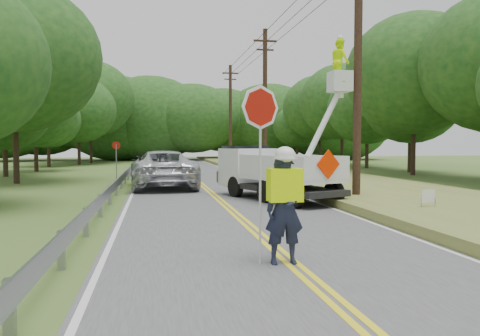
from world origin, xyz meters
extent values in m
plane|color=#415D24|center=(0.00, 0.00, 0.00)|extent=(140.00, 140.00, 0.00)
cube|color=#48484B|center=(0.00, 14.00, 0.01)|extent=(7.20, 96.00, 0.02)
cube|color=yellow|center=(-0.10, 14.00, 0.02)|extent=(0.12, 96.00, 0.00)
cube|color=yellow|center=(0.10, 14.00, 0.02)|extent=(0.12, 96.00, 0.00)
cube|color=silver|center=(-3.45, 14.00, 0.02)|extent=(0.12, 96.00, 0.00)
cube|color=silver|center=(3.45, 14.00, 0.02)|extent=(0.12, 96.00, 0.00)
cube|color=gray|center=(-4.10, -2.00, 0.35)|extent=(0.12, 0.14, 0.70)
cube|color=gray|center=(-4.10, 1.00, 0.35)|extent=(0.12, 0.14, 0.70)
cube|color=gray|center=(-4.10, 4.00, 0.35)|extent=(0.12, 0.14, 0.70)
cube|color=gray|center=(-4.10, 7.00, 0.35)|extent=(0.12, 0.14, 0.70)
cube|color=gray|center=(-4.10, 10.00, 0.35)|extent=(0.12, 0.14, 0.70)
cube|color=gray|center=(-4.10, 13.00, 0.35)|extent=(0.12, 0.14, 0.70)
cube|color=gray|center=(-4.10, 16.00, 0.35)|extent=(0.12, 0.14, 0.70)
cube|color=gray|center=(-4.10, 19.00, 0.35)|extent=(0.12, 0.14, 0.70)
cube|color=gray|center=(-4.10, 22.00, 0.35)|extent=(0.12, 0.14, 0.70)
cube|color=gray|center=(-4.10, 25.00, 0.35)|extent=(0.12, 0.14, 0.70)
cube|color=gray|center=(-4.10, 28.00, 0.35)|extent=(0.12, 0.14, 0.70)
cube|color=gray|center=(-4.10, 31.00, 0.35)|extent=(0.12, 0.14, 0.70)
cube|color=gray|center=(-4.10, 34.00, 0.35)|extent=(0.12, 0.14, 0.70)
cube|color=gray|center=(-4.10, 37.00, 0.35)|extent=(0.12, 0.14, 0.70)
cube|color=gray|center=(-4.00, 15.00, 0.60)|extent=(0.05, 48.00, 0.34)
cylinder|color=black|center=(5.00, 9.00, 5.00)|extent=(0.30, 0.30, 10.00)
cylinder|color=black|center=(5.00, 24.00, 5.00)|extent=(0.30, 0.30, 10.00)
cube|color=black|center=(5.00, 24.00, 9.20)|extent=(1.60, 0.12, 0.12)
cube|color=black|center=(5.00, 24.00, 8.60)|extent=(1.20, 0.10, 0.10)
cylinder|color=black|center=(5.00, 39.00, 5.00)|extent=(0.30, 0.30, 10.00)
cube|color=black|center=(5.00, 39.00, 9.20)|extent=(1.60, 0.12, 0.12)
cube|color=black|center=(5.00, 39.00, 8.60)|extent=(1.20, 0.10, 0.10)
cylinder|color=black|center=(4.30, 17.50, 9.10)|extent=(0.03, 43.00, 0.03)
cylinder|color=black|center=(5.00, 17.50, 9.10)|extent=(0.03, 43.00, 0.03)
cylinder|color=black|center=(5.70, 17.50, 9.10)|extent=(0.03, 43.00, 0.03)
cube|color=olive|center=(7.10, 14.00, 0.15)|extent=(7.00, 96.00, 0.30)
cylinder|color=#332319|center=(-10.03, 20.22, 2.02)|extent=(0.32, 0.32, 4.05)
ellipsoid|color=#174319|center=(-10.03, 20.22, 6.97)|extent=(9.44, 9.44, 8.31)
cylinder|color=#332319|center=(-12.28, 26.02, 1.27)|extent=(0.32, 0.32, 2.54)
ellipsoid|color=#174319|center=(-12.28, 26.02, 4.37)|extent=(5.92, 5.92, 5.21)
cylinder|color=#332319|center=(-11.69, 31.73, 1.38)|extent=(0.32, 0.32, 2.75)
ellipsoid|color=#174319|center=(-11.69, 31.73, 4.74)|extent=(6.43, 6.43, 5.66)
cylinder|color=#332319|center=(-12.35, 39.39, 1.30)|extent=(0.32, 0.32, 2.60)
ellipsoid|color=#174319|center=(-12.35, 39.39, 4.48)|extent=(6.07, 6.07, 5.34)
cylinder|color=#332319|center=(-10.23, 43.58, 1.66)|extent=(0.32, 0.32, 3.31)
ellipsoid|color=#174319|center=(-10.23, 43.58, 5.71)|extent=(7.73, 7.73, 6.81)
cylinder|color=#332319|center=(-9.58, 47.86, 2.10)|extent=(0.32, 0.32, 4.20)
ellipsoid|color=#174319|center=(-9.58, 47.86, 7.23)|extent=(9.80, 9.80, 8.62)
cylinder|color=#332319|center=(15.30, 22.56, 2.04)|extent=(0.32, 0.32, 4.08)
ellipsoid|color=#174319|center=(15.30, 22.56, 7.02)|extent=(9.51, 9.51, 8.37)
cylinder|color=#332319|center=(16.90, 25.75, 1.60)|extent=(0.32, 0.32, 3.20)
ellipsoid|color=#174319|center=(16.90, 25.75, 5.51)|extent=(7.46, 7.46, 6.56)
cylinder|color=#332319|center=(16.41, 32.21, 1.55)|extent=(0.32, 0.32, 3.10)
ellipsoid|color=#174319|center=(16.41, 32.21, 5.35)|extent=(7.24, 7.24, 6.37)
cylinder|color=#332319|center=(16.37, 37.87, 1.88)|extent=(0.32, 0.32, 3.75)
ellipsoid|color=#174319|center=(16.37, 37.87, 6.46)|extent=(8.75, 8.75, 7.70)
cylinder|color=#332319|center=(16.01, 43.46, 1.81)|extent=(0.32, 0.32, 3.62)
ellipsoid|color=#174319|center=(16.01, 43.46, 6.24)|extent=(8.45, 8.45, 7.44)
cylinder|color=#332319|center=(14.65, 47.77, 1.25)|extent=(0.32, 0.32, 2.51)
ellipsoid|color=#174319|center=(14.65, 47.77, 4.32)|extent=(5.86, 5.86, 5.15)
ellipsoid|color=#174319|center=(-21.00, 55.26, 5.50)|extent=(13.76, 10.32, 10.32)
ellipsoid|color=#174319|center=(-17.04, 57.94, 5.50)|extent=(12.94, 9.70, 9.70)
ellipsoid|color=#174319|center=(-12.14, 57.28, 5.50)|extent=(10.72, 8.04, 8.04)
ellipsoid|color=#174319|center=(-7.32, 56.41, 5.50)|extent=(14.90, 11.18, 11.18)
ellipsoid|color=#174319|center=(-2.99, 56.15, 5.50)|extent=(15.08, 11.31, 11.31)
ellipsoid|color=#174319|center=(2.46, 54.40, 5.50)|extent=(12.09, 9.07, 9.07)
ellipsoid|color=#174319|center=(7.06, 57.79, 5.50)|extent=(11.80, 8.85, 8.85)
ellipsoid|color=#174319|center=(13.51, 56.98, 5.50)|extent=(13.57, 10.18, 10.18)
ellipsoid|color=#174319|center=(17.44, 56.09, 5.50)|extent=(12.29, 9.21, 9.21)
ellipsoid|color=#174319|center=(22.13, 54.07, 5.50)|extent=(15.78, 11.84, 11.84)
imported|color=#191E33|center=(-0.14, 0.65, 1.02)|extent=(0.73, 0.48, 1.99)
cube|color=#C3F100|center=(-0.14, 0.65, 1.47)|extent=(0.61, 0.37, 0.60)
ellipsoid|color=white|center=(-0.14, 0.65, 2.02)|extent=(0.37, 0.37, 0.30)
cylinder|color=#B7B7B7|center=(-0.59, 0.70, 1.41)|extent=(0.04, 0.04, 2.79)
cylinder|color=#9B1207|center=(-0.59, 0.70, 2.87)|extent=(0.75, 0.33, 0.80)
cylinder|color=black|center=(2.22, 7.73, 0.44)|extent=(0.55, 0.89, 0.85)
cylinder|color=black|center=(3.87, 8.36, 0.44)|extent=(0.55, 0.89, 0.85)
cylinder|color=black|center=(1.59, 9.38, 0.44)|extent=(0.55, 0.89, 0.85)
cylinder|color=black|center=(3.24, 10.01, 0.44)|extent=(0.55, 0.89, 0.85)
cylinder|color=black|center=(0.80, 11.44, 0.44)|extent=(0.55, 0.89, 0.85)
cylinder|color=black|center=(2.44, 12.07, 0.44)|extent=(0.55, 0.89, 0.85)
cube|color=black|center=(2.32, 9.94, 0.51)|extent=(3.76, 5.94, 0.22)
cube|color=silver|center=(2.54, 9.37, 0.95)|extent=(3.35, 4.52, 0.19)
cube|color=silver|center=(1.61, 9.01, 1.39)|extent=(1.51, 3.81, 0.79)
cube|color=silver|center=(3.47, 9.72, 1.39)|extent=(1.51, 3.81, 0.79)
cube|color=silver|center=(3.26, 7.49, 1.39)|extent=(1.91, 0.78, 0.79)
cube|color=silver|center=(1.46, 12.17, 1.21)|extent=(2.46, 2.28, 1.59)
cube|color=black|center=(1.40, 12.33, 1.79)|extent=(2.06, 1.71, 0.66)
cube|color=silver|center=(2.89, 8.46, 1.39)|extent=(1.03, 1.03, 0.71)
cube|color=silver|center=(4.30, 9.00, 4.50)|extent=(0.75, 0.75, 0.75)
imported|color=#C3F100|center=(4.30, 9.00, 5.25)|extent=(0.62, 0.80, 1.65)
cube|color=#ED2A00|center=(3.28, 7.43, 1.52)|extent=(0.95, 0.40, 1.00)
imported|color=silver|center=(-2.09, 16.19, 0.94)|extent=(3.39, 6.80, 1.85)
imported|color=#34373B|center=(-1.72, 23.82, 0.87)|extent=(4.13, 6.30, 1.70)
cylinder|color=gray|center=(-4.78, 21.94, 1.10)|extent=(0.06, 0.06, 2.21)
cylinder|color=#9B1207|center=(-4.78, 21.94, 2.11)|extent=(0.50, 0.07, 0.50)
cube|color=white|center=(5.70, 5.35, 0.63)|extent=(0.55, 0.20, 0.40)
cylinder|color=gray|center=(5.47, 5.35, 0.29)|extent=(0.02, 0.02, 0.57)
cylinder|color=gray|center=(5.93, 5.35, 0.29)|extent=(0.02, 0.02, 0.57)
camera|label=1|loc=(-2.46, -7.61, 2.22)|focal=35.24mm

